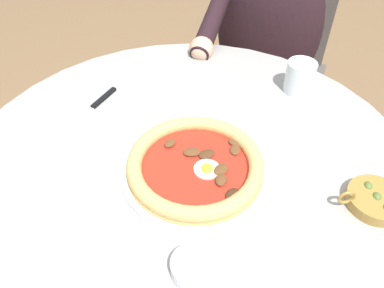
{
  "coord_description": "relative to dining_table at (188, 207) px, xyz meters",
  "views": [
    {
      "loc": [
        0.53,
        0.11,
        1.32
      ],
      "look_at": [
        -0.03,
        0.0,
        0.77
      ],
      "focal_mm": 35.0,
      "sensor_mm": 36.0,
      "label": 1
    }
  ],
  "objects": [
    {
      "name": "dining_table",
      "position": [
        0.0,
        0.0,
        0.0
      ],
      "size": [
        0.96,
        0.96,
        0.76
      ],
      "color": "#999993",
      "rests_on": "ground"
    },
    {
      "name": "pizza_on_plate",
      "position": [
        0.03,
        0.02,
        0.18
      ],
      "size": [
        0.3,
        0.3,
        0.04
      ],
      "color": "white",
      "rests_on": "dining_table"
    },
    {
      "name": "water_glass",
      "position": [
        -0.29,
        0.23,
        0.2
      ],
      "size": [
        0.07,
        0.07,
        0.08
      ],
      "color": "silver",
      "rests_on": "dining_table"
    },
    {
      "name": "steak_knife",
      "position": [
        -0.13,
        -0.25,
        0.17
      ],
      "size": [
        0.22,
        0.08,
        0.01
      ],
      "color": "silver",
      "rests_on": "dining_table"
    },
    {
      "name": "ramekin_capers",
      "position": [
        0.24,
        0.06,
        0.18
      ],
      "size": [
        0.07,
        0.07,
        0.03
      ],
      "color": "white",
      "rests_on": "dining_table"
    },
    {
      "name": "olive_pan",
      "position": [
        0.05,
        0.36,
        0.18
      ],
      "size": [
        0.11,
        0.13,
        0.05
      ],
      "color": "olive",
      "rests_on": "dining_table"
    },
    {
      "name": "diner_person",
      "position": [
        -0.69,
        0.14,
        -0.07
      ],
      "size": [
        0.49,
        0.42,
        1.18
      ],
      "color": "#282833",
      "rests_on": "ground"
    },
    {
      "name": "cafe_chair_diner",
      "position": [
        -0.83,
        0.17,
        -0.07
      ],
      "size": [
        0.52,
        0.52,
        0.85
      ],
      "color": "#504A45",
      "rests_on": "ground"
    }
  ]
}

